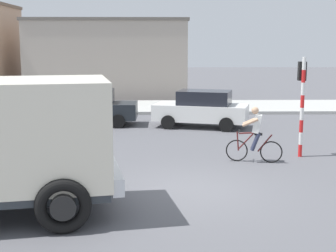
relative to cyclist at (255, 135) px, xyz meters
name	(u,v)px	position (x,y,z in m)	size (l,w,h in m)	color
ground_plane	(187,190)	(-2.26, -2.84, -0.86)	(120.00, 120.00, 0.00)	#56565B
sidewalk_far	(170,107)	(-2.26, 12.48, -0.78)	(80.00, 5.00, 0.16)	#ADADA8
cyclist	(255,135)	(0.00, 0.00, 0.00)	(1.69, 0.58, 1.72)	black
traffic_light_pole	(302,93)	(1.63, 0.77, 1.20)	(0.24, 0.43, 3.20)	red
car_white_mid	(202,109)	(-1.05, 6.31, -0.05)	(4.31, 2.74, 1.60)	white
car_far_side	(91,107)	(-5.94, 7.01, -0.05)	(4.02, 1.92, 1.60)	#1E2328
building_mid_block	(109,58)	(-6.22, 18.80, 1.72)	(10.53, 5.68, 5.16)	#9E9389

